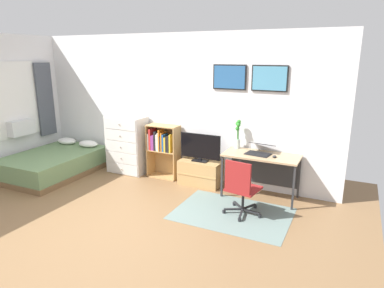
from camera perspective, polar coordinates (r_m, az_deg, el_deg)
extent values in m
plane|color=brown|center=(4.99, -16.75, -13.51)|extent=(7.20, 7.20, 0.00)
cube|color=white|center=(6.45, -2.94, 6.21)|extent=(6.12, 0.06, 2.70)
cube|color=black|center=(5.89, 6.33, 11.12)|extent=(0.59, 0.02, 0.42)
cube|color=#285B93|center=(5.88, 6.29, 11.12)|extent=(0.55, 0.01, 0.38)
cube|color=black|center=(5.70, 12.92, 10.71)|extent=(0.59, 0.02, 0.42)
cube|color=#4C93B7|center=(5.69, 12.89, 10.71)|extent=(0.55, 0.01, 0.38)
cube|color=white|center=(7.58, -27.71, 6.60)|extent=(0.02, 1.03, 1.48)
cube|color=silver|center=(7.59, -27.77, 6.60)|extent=(0.01, 0.95, 1.40)
cube|color=#4C515B|center=(7.98, -23.47, 6.89)|extent=(0.05, 0.40, 1.54)
cube|color=silver|center=(7.59, -26.81, 2.48)|extent=(0.20, 0.52, 0.30)
cube|color=slate|center=(5.23, 6.78, -11.52)|extent=(1.70, 1.20, 0.01)
cube|color=brown|center=(7.34, -22.17, -4.28)|extent=(1.39, 1.94, 0.10)
cube|color=#6B8C5B|center=(7.28, -22.33, -2.70)|extent=(1.35, 1.90, 0.32)
ellipsoid|color=white|center=(7.90, -20.29, 0.48)|extent=(0.45, 0.29, 0.14)
ellipsoid|color=white|center=(7.50, -17.07, 0.02)|extent=(0.45, 0.29, 0.14)
cube|color=silver|center=(6.90, -10.81, -0.08)|extent=(0.78, 0.42, 1.14)
cube|color=silver|center=(6.86, -11.71, -4.15)|extent=(0.74, 0.01, 0.21)
sphere|color=#A59E8C|center=(6.85, -11.79, -4.19)|extent=(0.03, 0.03, 0.03)
cube|color=silver|center=(6.79, -11.81, -2.35)|extent=(0.74, 0.01, 0.21)
sphere|color=#A59E8C|center=(6.78, -11.89, -2.38)|extent=(0.03, 0.03, 0.03)
cube|color=silver|center=(6.73, -11.91, -0.51)|extent=(0.74, 0.01, 0.21)
sphere|color=#A59E8C|center=(6.72, -11.99, -0.54)|extent=(0.03, 0.03, 0.03)
cube|color=silver|center=(6.68, -12.01, 1.36)|extent=(0.74, 0.01, 0.21)
sphere|color=#A59E8C|center=(6.66, -12.09, 1.33)|extent=(0.03, 0.03, 0.03)
cube|color=silver|center=(6.63, -12.12, 3.26)|extent=(0.74, 0.01, 0.21)
sphere|color=#A59E8C|center=(6.62, -12.20, 3.24)|extent=(0.03, 0.03, 0.03)
cube|color=tan|center=(6.68, -6.99, -0.94)|extent=(0.02, 0.30, 1.03)
cube|color=tan|center=(6.38, -2.51, -1.59)|extent=(0.02, 0.30, 1.03)
cube|color=tan|center=(6.68, -4.71, -5.42)|extent=(0.61, 0.30, 0.02)
cube|color=tan|center=(6.52, -4.80, -1.09)|extent=(0.57, 0.30, 0.02)
cube|color=tan|center=(6.40, -4.90, 3.08)|extent=(0.57, 0.30, 0.02)
cube|color=tan|center=(6.64, -4.16, -0.95)|extent=(0.61, 0.01, 1.03)
cube|color=white|center=(6.57, -7.00, 0.50)|extent=(0.03, 0.19, 0.32)
cube|color=red|center=(6.56, -6.66, 0.89)|extent=(0.04, 0.24, 0.40)
cube|color=#8C388C|center=(6.54, -6.44, 0.30)|extent=(0.03, 0.19, 0.29)
cube|color=#8C388C|center=(6.52, -6.18, 0.34)|extent=(0.03, 0.20, 0.30)
cube|color=black|center=(6.50, -5.87, 0.61)|extent=(0.03, 0.22, 0.37)
cube|color=white|center=(6.49, -5.59, 0.35)|extent=(0.02, 0.21, 0.32)
cube|color=white|center=(6.48, -5.31, 0.49)|extent=(0.02, 0.24, 0.35)
cube|color=orange|center=(6.44, -5.23, 0.69)|extent=(0.02, 0.20, 0.41)
cube|color=black|center=(6.44, -5.05, 0.12)|extent=(0.02, 0.19, 0.29)
cube|color=orange|center=(6.42, -4.85, 0.38)|extent=(0.02, 0.19, 0.36)
cube|color=#1E519E|center=(6.40, -4.58, 0.24)|extent=(0.03, 0.19, 0.33)
cube|color=gold|center=(6.39, -4.27, 0.00)|extent=(0.03, 0.19, 0.28)
cube|color=black|center=(6.39, -3.88, 0.10)|extent=(0.03, 0.24, 0.30)
cube|color=black|center=(6.34, -3.76, 0.01)|extent=(0.03, 0.17, 0.31)
cube|color=gold|center=(6.35, -3.32, 0.20)|extent=(0.03, 0.24, 0.34)
cube|color=tan|center=(6.21, 1.44, -4.83)|extent=(0.76, 0.40, 0.45)
cube|color=tan|center=(6.04, 0.63, -5.42)|extent=(0.76, 0.01, 0.02)
cube|color=black|center=(6.12, 1.38, -2.81)|extent=(0.28, 0.16, 0.02)
cube|color=black|center=(6.11, 1.38, -2.50)|extent=(0.06, 0.04, 0.05)
cube|color=black|center=(6.04, 1.39, -0.37)|extent=(0.77, 0.02, 0.45)
cube|color=black|center=(6.03, 1.34, -0.40)|extent=(0.74, 0.01, 0.42)
cube|color=tan|center=(5.62, 11.62, -1.92)|extent=(1.22, 0.58, 0.03)
cube|color=#2D2D30|center=(5.67, 5.06, -5.47)|extent=(0.03, 0.03, 0.71)
cube|color=#2D2D30|center=(5.39, 16.69, -7.14)|extent=(0.03, 0.03, 0.71)
cube|color=#2D2D30|center=(6.12, 6.81, -3.94)|extent=(0.03, 0.03, 0.71)
cube|color=#2D2D30|center=(5.87, 17.56, -5.39)|extent=(0.03, 0.03, 0.71)
cube|color=#2D2D30|center=(5.98, 12.14, -4.29)|extent=(1.16, 0.02, 0.50)
cylinder|color=#232326|center=(5.16, 11.33, -11.85)|extent=(0.05, 0.05, 0.05)
cube|color=#232326|center=(5.19, 9.91, -11.11)|extent=(0.28, 0.07, 0.02)
cylinder|color=#232326|center=(5.45, 10.58, -10.31)|extent=(0.05, 0.05, 0.05)
cube|color=#232326|center=(5.33, 9.57, -10.34)|extent=(0.15, 0.26, 0.02)
cylinder|color=#232326|center=(5.48, 7.11, -9.99)|extent=(0.05, 0.05, 0.05)
cube|color=#232326|center=(5.35, 7.80, -10.18)|extent=(0.22, 0.22, 0.02)
cylinder|color=#232326|center=(5.22, 5.39, -11.27)|extent=(0.05, 0.05, 0.05)
cube|color=#232326|center=(5.22, 6.96, -10.83)|extent=(0.26, 0.16, 0.02)
cylinder|color=#232326|center=(5.01, 8.01, -12.53)|extent=(0.05, 0.05, 0.05)
cube|color=#232326|center=(5.12, 8.27, -11.43)|extent=(0.08, 0.28, 0.02)
cylinder|color=#232326|center=(5.17, 8.57, -9.12)|extent=(0.04, 0.04, 0.30)
cube|color=maroon|center=(5.11, 8.64, -7.43)|extent=(0.50, 0.50, 0.03)
cube|color=maroon|center=(4.85, 7.70, -5.57)|extent=(0.40, 0.09, 0.45)
cube|color=black|center=(5.62, 11.04, -1.65)|extent=(0.42, 0.31, 0.01)
cube|color=black|center=(5.62, 11.02, -1.59)|extent=(0.39, 0.29, 0.00)
cube|color=black|center=(5.74, 11.73, -0.03)|extent=(0.42, 0.29, 0.07)
cube|color=#234C5B|center=(5.73, 11.71, -0.03)|extent=(0.40, 0.27, 0.06)
ellipsoid|color=#262628|center=(5.51, 13.70, -2.05)|extent=(0.06, 0.10, 0.03)
cylinder|color=silver|center=(5.91, 7.67, 0.05)|extent=(0.09, 0.09, 0.16)
cylinder|color=#3D8438|center=(5.87, 7.83, 1.71)|extent=(0.01, 0.01, 0.42)
sphere|color=#308B2C|center=(5.82, 7.90, 3.73)|extent=(0.07, 0.07, 0.07)
cylinder|color=#3D8438|center=(5.89, 7.80, 1.59)|extent=(0.01, 0.01, 0.39)
sphere|color=#308B2C|center=(5.85, 7.86, 3.44)|extent=(0.07, 0.07, 0.07)
cylinder|color=#3D8438|center=(5.88, 7.62, 1.59)|extent=(0.01, 0.01, 0.39)
sphere|color=#308B2C|center=(5.84, 7.68, 3.43)|extent=(0.07, 0.07, 0.07)
cylinder|color=#3D8438|center=(5.88, 7.60, 1.16)|extent=(0.01, 0.01, 0.30)
sphere|color=#308B2C|center=(5.85, 7.65, 2.60)|extent=(0.07, 0.07, 0.07)
cylinder|color=#3D8438|center=(5.85, 7.75, 1.43)|extent=(0.01, 0.01, 0.37)
sphere|color=#308B2C|center=(5.81, 7.81, 3.20)|extent=(0.07, 0.07, 0.07)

